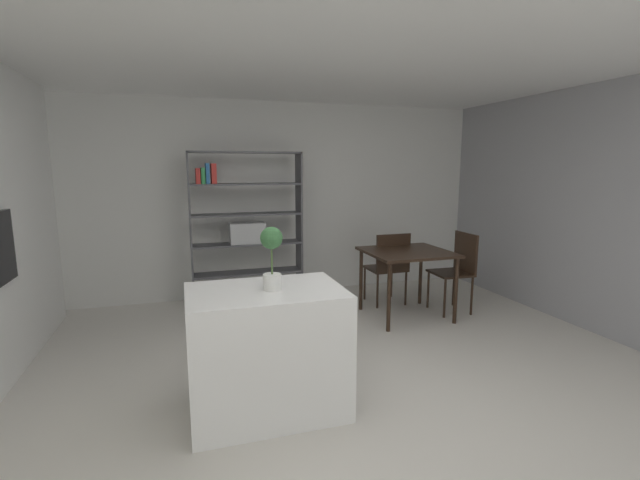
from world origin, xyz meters
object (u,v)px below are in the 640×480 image
Objects in this scene: dining_chair_far at (389,263)px; dining_chair_window_side at (458,265)px; open_bookshelf at (242,227)px; dining_table at (407,258)px; kitchen_island at (267,350)px; potted_plant_on_island at (272,253)px.

dining_chair_window_side is (0.69, -0.46, 0.03)m from dining_chair_far.
open_bookshelf is 2.04× the size of dining_table.
kitchen_island is 1.13× the size of dining_chair_window_side.
potted_plant_on_island reaches higher than dining_table.
kitchen_island is 2.75m from dining_chair_far.
dining_chair_far is at bearing 45.46° from kitchen_island.
open_bookshelf is (0.14, 2.60, -0.18)m from potted_plant_on_island.
open_bookshelf is at bearing 148.11° from dining_table.
dining_chair_window_side reaches higher than kitchen_island.
dining_table is at bearing -88.40° from dining_chair_window_side.
potted_plant_on_island is at bearing -57.62° from dining_chair_window_side.
kitchen_island is 1.17× the size of dining_chair_far.
dining_table is at bearing 88.76° from dining_chair_far.
dining_chair_window_side is (2.57, 1.52, -0.59)m from potted_plant_on_island.
open_bookshelf is at bearing -20.73° from dining_chair_far.
dining_chair_far is (1.93, 1.96, 0.10)m from kitchen_island.
dining_chair_window_side is (0.69, -0.00, -0.12)m from dining_table.
open_bookshelf reaches higher than potted_plant_on_island.
open_bookshelf reaches higher than dining_chair_window_side.
potted_plant_on_island is 0.23× the size of open_bookshelf.
dining_table is 0.48m from dining_chair_far.
potted_plant_on_island reaches higher than dining_chair_far.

